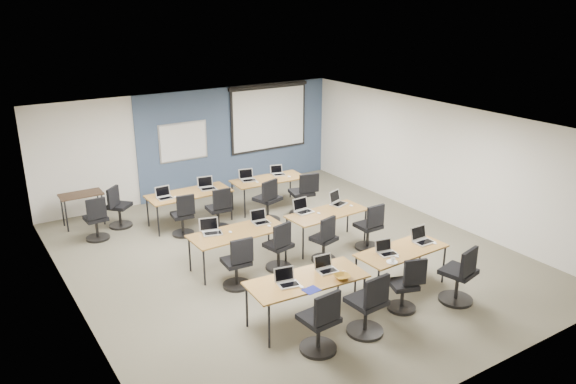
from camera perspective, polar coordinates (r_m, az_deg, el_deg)
floor at (r=11.25m, az=0.08°, el=-6.55°), size 8.00×9.00×0.02m
ceiling at (r=10.36m, az=0.09°, el=7.02°), size 8.00×9.00×0.02m
wall_back at (r=14.56m, az=-9.59°, el=4.90°), size 8.00×0.04×2.70m
wall_front at (r=7.67m, az=18.88°, el=-9.45°), size 8.00×0.04×2.70m
wall_left at (r=9.34m, az=-21.08°, el=-4.43°), size 0.04×9.00×2.70m
wall_right at (r=13.23m, az=14.83°, el=3.06°), size 0.04×9.00×2.70m
blue_accent_panel at (r=15.05m, az=-5.16°, el=5.56°), size 5.50×0.04×2.70m
whiteboard at (r=14.36m, az=-10.59°, el=5.05°), size 1.28×0.03×0.98m
projector_screen at (r=15.33m, az=-1.94°, el=7.93°), size 2.40×0.10×1.82m
training_table_front_left at (r=8.88m, az=1.92°, el=-9.04°), size 1.91×0.79×0.73m
training_table_front_right at (r=10.03m, az=11.47°, el=-6.02°), size 1.67×0.70×0.73m
training_table_mid_left at (r=10.60m, az=-5.10°, el=-4.23°), size 1.84×0.77×0.73m
training_table_mid_right at (r=11.50m, az=3.98°, el=-2.29°), size 1.69×0.71×0.73m
training_table_back_left at (r=12.78m, az=-10.00°, el=-0.27°), size 1.88×0.78×0.73m
training_table_back_right at (r=13.57m, az=-2.00°, el=1.17°), size 1.78×0.74×0.73m
laptop_0 at (r=8.68m, az=-0.10°, el=-8.98°), size 0.32×0.27×0.24m
mouse_0 at (r=8.61m, az=1.39°, el=-9.62°), size 0.08×0.11×0.04m
task_chair_0 at (r=8.28m, az=3.33°, el=-13.45°), size 0.55×0.55×1.03m
laptop_1 at (r=9.10m, az=3.86°, el=-7.61°), size 0.32×0.27×0.24m
mouse_1 at (r=9.07m, az=5.74°, el=-8.10°), size 0.09×0.11×0.04m
task_chair_1 at (r=8.73m, az=8.15°, el=-11.69°), size 0.58×0.58×1.05m
laptop_2 at (r=9.79m, az=9.96°, el=-5.87°), size 0.31×0.26×0.24m
mouse_2 at (r=9.72m, az=11.00°, el=-6.45°), size 0.06×0.10×0.03m
task_chair_2 at (r=9.47m, az=11.88°, el=-9.61°), size 0.49×0.47×0.96m
laptop_3 at (r=10.37m, az=13.46°, el=-4.60°), size 0.35×0.30×0.27m
mouse_3 at (r=10.36m, az=14.68°, el=-5.07°), size 0.06×0.09×0.03m
task_chair_3 at (r=9.89m, az=17.05°, el=-8.46°), size 0.58×0.58×1.05m
laptop_4 at (r=10.55m, az=-7.83°, el=-3.80°), size 0.36×0.30×0.27m
mouse_4 at (r=10.55m, az=-5.88°, el=-4.06°), size 0.06×0.10×0.03m
task_chair_4 at (r=9.98m, az=-5.12°, el=-7.57°), size 0.51×0.51×0.99m
laptop_5 at (r=10.94m, az=-2.84°, el=-2.82°), size 0.32×0.27×0.24m
mouse_5 at (r=10.77m, az=-1.94°, el=-3.45°), size 0.08×0.10×0.03m
task_chair_5 at (r=10.57m, az=-0.88°, el=-5.90°), size 0.50×0.50×0.98m
laptop_6 at (r=11.47m, az=1.51°, el=-1.70°), size 0.36×0.30×0.27m
mouse_6 at (r=11.39m, az=3.15°, el=-2.16°), size 0.06×0.10×0.03m
task_chair_6 at (r=10.91m, az=3.75°, el=-5.16°), size 0.48×0.48×0.96m
laptop_7 at (r=11.94m, az=5.03°, el=-0.90°), size 0.35×0.30×0.27m
mouse_7 at (r=11.86m, az=6.44°, el=-1.38°), size 0.07×0.10×0.03m
task_chair_7 at (r=11.52m, az=8.30°, el=-3.88°), size 0.51×0.51×0.99m
laptop_8 at (r=12.52m, az=-12.46°, el=-0.35°), size 0.33×0.28×0.25m
mouse_8 at (r=12.53m, az=-11.33°, el=-0.49°), size 0.09×0.11×0.04m
task_chair_8 at (r=12.25m, az=-10.58°, el=-2.66°), size 0.48×0.48×0.96m
laptop_9 at (r=12.96m, az=-8.24°, el=0.62°), size 0.36×0.30×0.27m
mouse_9 at (r=12.81m, az=-7.14°, el=0.18°), size 0.07×0.11×0.04m
task_chair_9 at (r=12.43m, az=-7.01°, el=-2.07°), size 0.50×0.50×0.98m
laptop_10 at (r=13.45m, az=-4.11°, el=1.46°), size 0.35×0.30×0.26m
mouse_10 at (r=13.29m, az=-3.15°, el=1.02°), size 0.07×0.10×0.03m
task_chair_10 at (r=12.74m, az=-2.03°, el=-1.24°), size 0.59×0.58×1.05m
laptop_11 at (r=13.84m, az=-1.03°, el=2.00°), size 0.30×0.26×0.23m
mouse_11 at (r=13.67m, az=0.11°, el=1.58°), size 0.09×0.12×0.04m
task_chair_11 at (r=13.15m, az=1.57°, el=-0.56°), size 0.58×0.58×1.05m
blue_mousepad at (r=8.55m, az=2.40°, el=-9.92°), size 0.26×0.23×0.01m
snack_bowl at (r=8.89m, az=5.51°, el=-8.55°), size 0.34×0.34×0.07m
snack_plate at (r=9.53m, az=10.52°, el=-7.00°), size 0.21×0.21×0.01m
coffee_cup at (r=9.51m, az=10.60°, el=-6.83°), size 0.07×0.07×0.05m
utility_table at (r=13.31m, az=-20.26°, el=-0.55°), size 0.92×0.51×0.75m
spare_chair_a at (r=13.01m, az=-16.88°, el=-1.78°), size 0.61×0.51×0.99m
spare_chair_b at (r=12.49m, az=-18.87°, el=-2.93°), size 0.49×0.49×0.98m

